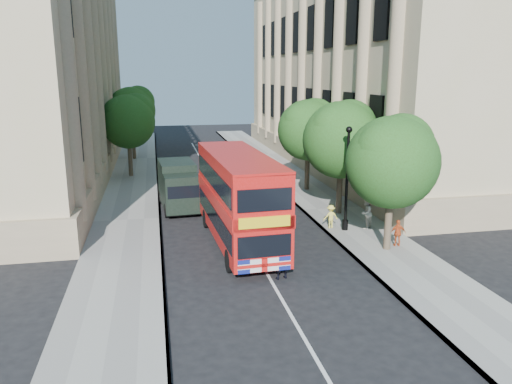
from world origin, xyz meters
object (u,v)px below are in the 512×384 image
double_decker_bus (239,197)px  box_van (179,187)px  police_constable (281,257)px  lamp_post (347,183)px  woman_pedestrian (366,213)px

double_decker_bus → box_van: 7.22m
box_van → police_constable: box_van is taller
lamp_post → double_decker_bus: (-5.50, -0.77, -0.22)m
box_van → lamp_post: bearing=-41.5°
double_decker_bus → lamp_post: bearing=5.2°
box_van → police_constable: 11.48m
box_van → police_constable: bearing=-77.5°
lamp_post → police_constable: 6.96m
lamp_post → box_van: lamp_post is taller
box_van → double_decker_bus: bearing=-74.8°
lamp_post → woman_pedestrian: size_ratio=3.22×
box_van → woman_pedestrian: box_van is taller
double_decker_bus → woman_pedestrian: (6.60, 0.79, -1.36)m
lamp_post → police_constable: size_ratio=2.86×
box_van → police_constable: size_ratio=2.71×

